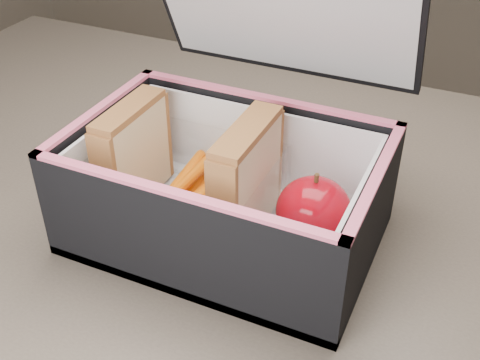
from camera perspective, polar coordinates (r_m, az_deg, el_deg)
The scene contains 8 objects.
kitchen_table at distance 0.70m, azimuth -1.36°, elevation -8.95°, with size 1.20×0.80×0.75m.
lunch_bag at distance 0.58m, azimuth -1.11°, elevation -0.13°, with size 0.29×0.28×0.28m.
plastic_tub at distance 0.60m, azimuth -4.86°, elevation -0.52°, with size 0.17×0.12×0.07m, color white, non-canonical shape.
sandwich_left at distance 0.62m, azimuth -10.08°, elevation 2.48°, with size 0.03×0.10×0.11m.
sandwich_right at distance 0.57m, azimuth 0.63°, elevation -0.04°, with size 0.03×0.10×0.11m.
carrot_sticks at distance 0.61m, azimuth -4.77°, elevation -1.96°, with size 0.05×0.15×0.03m.
paper_napkin at distance 0.59m, azimuth 6.56°, elevation -5.19°, with size 0.07×0.08×0.01m, color white.
red_apple at distance 0.56m, azimuth 6.99°, elevation -2.96°, with size 0.09×0.09×0.08m.
Camera 1 is at (0.23, -0.46, 1.15)m, focal length 45.00 mm.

